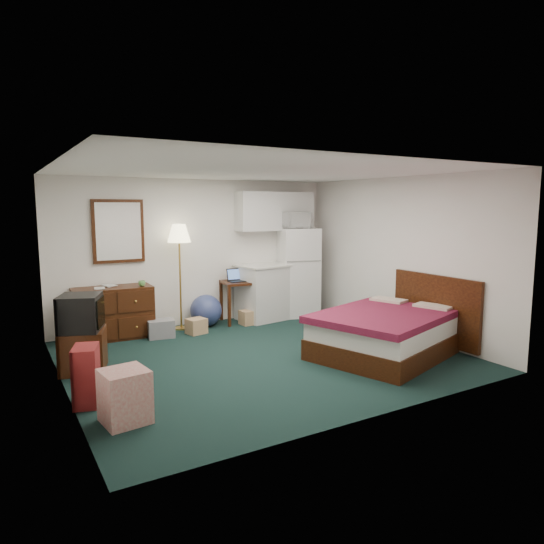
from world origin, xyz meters
TOP-DOWN VIEW (x-y plane):
  - floor at (0.00, 0.00)m, footprint 5.00×4.50m
  - ceiling at (0.00, 0.00)m, footprint 5.00×4.50m
  - walls at (0.00, 0.00)m, footprint 5.01×4.51m
  - mirror at (-1.35, 2.22)m, footprint 0.80×0.06m
  - upper_cabinets at (1.45, 2.08)m, footprint 1.50×0.35m
  - headboard at (2.46, -0.82)m, footprint 0.06×1.56m
  - dresser at (-1.53, 1.98)m, footprint 1.20×0.58m
  - floor_lamp at (-0.43, 2.00)m, footprint 0.40×0.40m
  - desk at (0.63, 1.93)m, footprint 0.66×0.66m
  - exercise_ball at (0.00, 1.96)m, footprint 0.66×0.66m
  - kitchen_counter at (1.13, 1.91)m, footprint 0.98×0.80m
  - fridge at (1.83, 1.88)m, footprint 0.83×0.83m
  - bed at (1.48, -0.82)m, footprint 2.21×1.95m
  - tv_stand at (-2.20, 0.61)m, footprint 0.66×0.69m
  - suitcase at (-2.35, -0.52)m, footprint 0.34×0.43m
  - retail_box at (-2.11, -1.14)m, footprint 0.46×0.46m
  - file_bin at (-0.89, 1.64)m, footprint 0.44×0.35m
  - cardboard_box_a at (-0.33, 1.57)m, footprint 0.34×0.31m
  - cardboard_box_b at (0.65, 1.70)m, footprint 0.22×0.26m
  - laptop at (0.59, 1.89)m, footprint 0.32×0.27m
  - crt_tv at (-2.22, 0.59)m, footprint 0.64×0.66m
  - microwave at (1.79, 1.91)m, footprint 0.62×0.48m
  - book_a at (-1.81, 1.93)m, footprint 0.15×0.04m
  - book_b at (-1.63, 2.07)m, footprint 0.17×0.06m
  - mug at (-1.11, 1.84)m, footprint 0.13×0.12m

SIDE VIEW (x-z plane):
  - floor at x=0.00m, z-range -0.01..0.01m
  - cardboard_box_a at x=-0.33m, z-range 0.00..0.25m
  - cardboard_box_b at x=0.65m, z-range 0.00..0.25m
  - file_bin at x=-0.89m, z-range 0.00..0.28m
  - retail_box at x=-2.11m, z-range 0.00..0.51m
  - tv_stand at x=-2.20m, z-range 0.00..0.52m
  - exercise_ball at x=0.00m, z-range 0.00..0.54m
  - bed at x=1.48m, z-range 0.00..0.60m
  - suitcase at x=-2.35m, z-range 0.00..0.62m
  - desk at x=0.63m, z-range 0.00..0.73m
  - dresser at x=-1.53m, z-range 0.00..0.80m
  - kitchen_counter at x=1.13m, z-range 0.00..0.97m
  - headboard at x=2.46m, z-range 0.05..1.05m
  - crt_tv at x=-2.22m, z-range 0.52..0.97m
  - fridge at x=1.83m, z-range 0.00..1.64m
  - laptop at x=0.59m, z-range 0.73..0.95m
  - mug at x=-1.11m, z-range 0.80..0.91m
  - floor_lamp at x=-0.43m, z-range 0.00..1.75m
  - book_a at x=-1.81m, z-range 0.80..1.01m
  - book_b at x=-1.63m, z-range 0.80..1.03m
  - walls at x=0.00m, z-range 0.00..2.50m
  - mirror at x=-1.35m, z-range 1.15..2.15m
  - microwave at x=1.79m, z-range 1.64..2.01m
  - upper_cabinets at x=1.45m, z-range 1.60..2.30m
  - ceiling at x=0.00m, z-range 2.50..2.50m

